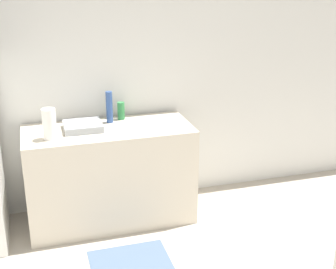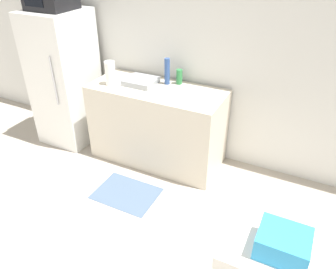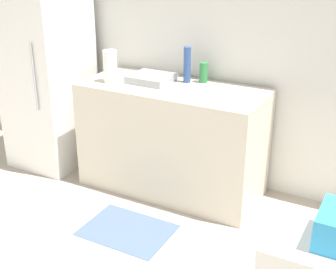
# 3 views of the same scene
# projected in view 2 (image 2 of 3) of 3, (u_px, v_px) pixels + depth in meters

# --- Properties ---
(wall_back) EXTENTS (8.00, 0.06, 2.60)m
(wall_back) POSITION_uv_depth(u_px,v_px,m) (198.00, 49.00, 3.59)
(wall_back) COLOR silver
(wall_back) RESTS_ON ground_plane
(refrigerator) EXTENTS (0.64, 0.70, 1.66)m
(refrigerator) POSITION_uv_depth(u_px,v_px,m) (65.00, 79.00, 4.10)
(refrigerator) COLOR white
(refrigerator) RESTS_ON ground_plane
(counter) EXTENTS (1.53, 0.67, 0.92)m
(counter) POSITION_uv_depth(u_px,v_px,m) (157.00, 125.00, 3.85)
(counter) COLOR beige
(counter) RESTS_ON ground_plane
(sink_basin) EXTENTS (0.34, 0.31, 0.06)m
(sink_basin) POSITION_uv_depth(u_px,v_px,m) (141.00, 81.00, 3.71)
(sink_basin) COLOR #9EA3A8
(sink_basin) RESTS_ON counter
(bottle_tall) EXTENTS (0.06, 0.06, 0.30)m
(bottle_tall) POSITION_uv_depth(u_px,v_px,m) (167.00, 71.00, 3.64)
(bottle_tall) COLOR #2D4C8C
(bottle_tall) RESTS_ON counter
(bottle_short) EXTENTS (0.07, 0.07, 0.17)m
(bottle_short) POSITION_uv_depth(u_px,v_px,m) (179.00, 77.00, 3.68)
(bottle_short) COLOR #2D7F42
(bottle_short) RESTS_ON counter
(basket) EXTENTS (0.24, 0.21, 0.12)m
(basket) POSITION_uv_depth(u_px,v_px,m) (283.00, 243.00, 1.53)
(basket) COLOR #2D8EC6
(basket) RESTS_ON shelf_cabinet
(paper_towel_roll) EXTENTS (0.12, 0.12, 0.27)m
(paper_towel_roll) POSITION_uv_depth(u_px,v_px,m) (110.00, 73.00, 3.64)
(paper_towel_roll) COLOR white
(paper_towel_roll) RESTS_ON counter
(kitchen_rug) EXTENTS (0.66, 0.49, 0.01)m
(kitchen_rug) POSITION_uv_depth(u_px,v_px,m) (126.00, 193.00, 3.51)
(kitchen_rug) COLOR slate
(kitchen_rug) RESTS_ON ground_plane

